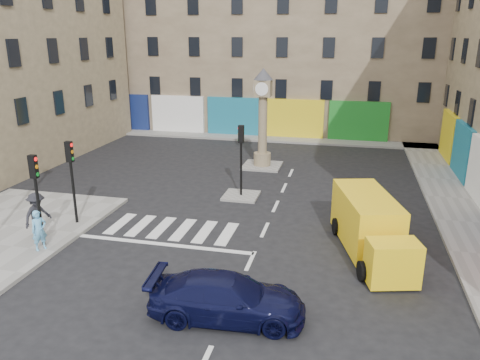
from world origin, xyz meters
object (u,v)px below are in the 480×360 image
(traffic_light_left_near, at_px, (36,186))
(pedestrian_blue, at_px, (39,230))
(clock_pillar, at_px, (263,112))
(traffic_light_left_far, at_px, (71,169))
(yellow_van, at_px, (370,226))
(traffic_light_island, at_px, (241,149))
(navy_sedan, at_px, (227,298))
(pedestrian_dark, at_px, (37,215))

(traffic_light_left_near, height_order, pedestrian_blue, traffic_light_left_near)
(clock_pillar, bearing_deg, traffic_light_left_far, -118.94)
(traffic_light_left_near, relative_size, yellow_van, 0.60)
(traffic_light_island, relative_size, navy_sedan, 0.79)
(yellow_van, bearing_deg, clock_pillar, 104.67)
(traffic_light_left_near, height_order, yellow_van, traffic_light_left_near)
(traffic_light_left_far, distance_m, yellow_van, 12.74)
(traffic_light_left_near, distance_m, traffic_light_island, 10.03)
(yellow_van, bearing_deg, navy_sedan, -142.10)
(clock_pillar, height_order, pedestrian_dark, clock_pillar)
(yellow_van, distance_m, pedestrian_blue, 12.85)
(traffic_light_left_far, relative_size, yellow_van, 0.60)
(traffic_light_left_far, relative_size, pedestrian_dark, 1.91)
(pedestrian_blue, bearing_deg, yellow_van, -44.41)
(traffic_light_island, xyz_separation_m, navy_sedan, (2.07, -10.77, -1.91))
(clock_pillar, bearing_deg, yellow_van, -60.25)
(traffic_light_left_near, xyz_separation_m, traffic_light_left_far, (0.00, 2.40, 0.00))
(traffic_light_left_far, relative_size, traffic_light_island, 1.00)
(traffic_light_left_near, relative_size, navy_sedan, 0.79)
(traffic_light_island, xyz_separation_m, pedestrian_blue, (-6.13, -8.19, -1.63))
(clock_pillar, relative_size, pedestrian_dark, 3.14)
(traffic_light_left_far, height_order, navy_sedan, traffic_light_left_far)
(traffic_light_left_far, bearing_deg, clock_pillar, 61.06)
(traffic_light_left_far, distance_m, navy_sedan, 10.14)
(navy_sedan, bearing_deg, yellow_van, -41.93)
(clock_pillar, height_order, navy_sedan, clock_pillar)
(traffic_light_island, bearing_deg, navy_sedan, -79.11)
(traffic_light_left_far, bearing_deg, pedestrian_blue, -86.47)
(clock_pillar, distance_m, yellow_van, 13.03)
(pedestrian_dark, bearing_deg, navy_sedan, -98.42)
(traffic_light_island, distance_m, pedestrian_blue, 10.36)
(traffic_light_left_far, xyz_separation_m, yellow_van, (12.65, 0.29, -1.55))
(clock_pillar, xyz_separation_m, pedestrian_dark, (-6.90, -13.18, -2.43))
(navy_sedan, bearing_deg, traffic_light_left_far, 52.41)
(traffic_light_left_near, distance_m, clock_pillar, 15.19)
(traffic_light_left_near, bearing_deg, traffic_light_left_far, 90.00)
(traffic_light_left_far, xyz_separation_m, pedestrian_dark, (-0.60, -1.78, -1.50))
(yellow_van, relative_size, pedestrian_blue, 3.82)
(pedestrian_dark, bearing_deg, pedestrian_blue, -129.08)
(navy_sedan, bearing_deg, clock_pillar, 2.15)
(pedestrian_dark, bearing_deg, traffic_light_left_near, -122.24)
(yellow_van, xyz_separation_m, pedestrian_dark, (-13.25, -2.08, 0.05))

